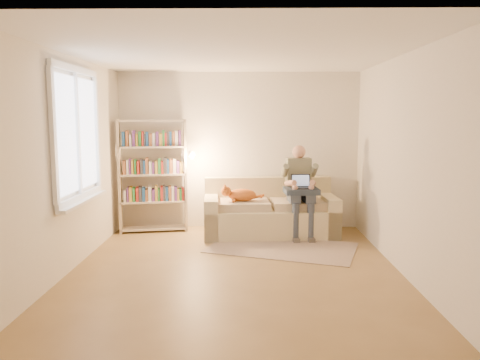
{
  "coord_description": "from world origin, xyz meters",
  "views": [
    {
      "loc": [
        0.15,
        -5.6,
        1.85
      ],
      "look_at": [
        0.05,
        1.0,
        0.97
      ],
      "focal_mm": 35.0,
      "sensor_mm": 36.0,
      "label": 1
    }
  ],
  "objects_px": {
    "person": "(300,185)",
    "cat": "(239,195)",
    "sofa": "(270,214)",
    "bookshelf": "(153,170)",
    "laptop": "(300,184)"
  },
  "relations": [
    {
      "from": "sofa",
      "to": "person",
      "type": "bearing_deg",
      "value": -19.09
    },
    {
      "from": "cat",
      "to": "bookshelf",
      "type": "relative_size",
      "value": 0.36
    },
    {
      "from": "person",
      "to": "cat",
      "type": "xyz_separation_m",
      "value": [
        -0.95,
        -0.05,
        -0.15
      ]
    },
    {
      "from": "cat",
      "to": "person",
      "type": "bearing_deg",
      "value": -1.4
    },
    {
      "from": "sofa",
      "to": "cat",
      "type": "bearing_deg",
      "value": -165.21
    },
    {
      "from": "person",
      "to": "laptop",
      "type": "xyz_separation_m",
      "value": [
        -0.01,
        -0.12,
        0.03
      ]
    },
    {
      "from": "person",
      "to": "cat",
      "type": "bearing_deg",
      "value": 178.6
    },
    {
      "from": "person",
      "to": "cat",
      "type": "distance_m",
      "value": 0.96
    },
    {
      "from": "sofa",
      "to": "laptop",
      "type": "bearing_deg",
      "value": -32.4
    },
    {
      "from": "laptop",
      "to": "bookshelf",
      "type": "bearing_deg",
      "value": 166.23
    },
    {
      "from": "sofa",
      "to": "cat",
      "type": "height_order",
      "value": "sofa"
    },
    {
      "from": "bookshelf",
      "to": "cat",
      "type": "bearing_deg",
      "value": -23.19
    },
    {
      "from": "laptop",
      "to": "cat",
      "type": "bearing_deg",
      "value": 171.48
    },
    {
      "from": "person",
      "to": "bookshelf",
      "type": "distance_m",
      "value": 2.37
    },
    {
      "from": "person",
      "to": "laptop",
      "type": "relative_size",
      "value": 4.63
    }
  ]
}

